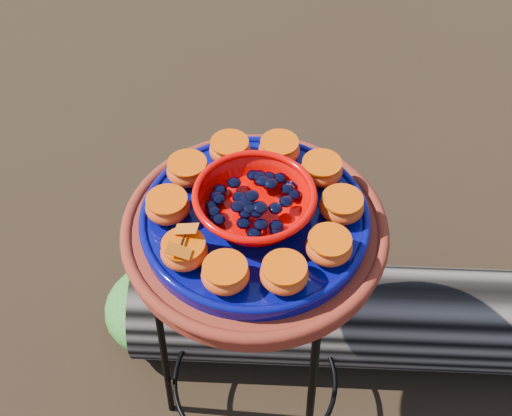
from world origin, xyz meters
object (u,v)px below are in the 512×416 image
at_px(plant_stand, 255,336).
at_px(red_bowl, 255,204).
at_px(terracotta_saucer, 255,231).
at_px(driftwood_log, 409,318).
at_px(cobalt_plate, 255,220).

height_order(plant_stand, red_bowl, red_bowl).
relative_size(terracotta_saucer, driftwood_log, 0.32).
bearing_deg(red_bowl, plant_stand, 0.00).
bearing_deg(terracotta_saucer, plant_stand, 0.00).
bearing_deg(terracotta_saucer, red_bowl, 0.00).
bearing_deg(cobalt_plate, red_bowl, 0.00).
xyz_separation_m(cobalt_plate, driftwood_log, (0.29, 0.35, -0.61)).
xyz_separation_m(plant_stand, terracotta_saucer, (0.00, 0.00, 0.37)).
bearing_deg(cobalt_plate, plant_stand, 0.00).
relative_size(plant_stand, terracotta_saucer, 1.49).
relative_size(plant_stand, cobalt_plate, 1.74).
bearing_deg(driftwood_log, terracotta_saucer, -129.73).
bearing_deg(driftwood_log, plant_stand, -129.73).
height_order(terracotta_saucer, driftwood_log, terracotta_saucer).
relative_size(terracotta_saucer, red_bowl, 2.33).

